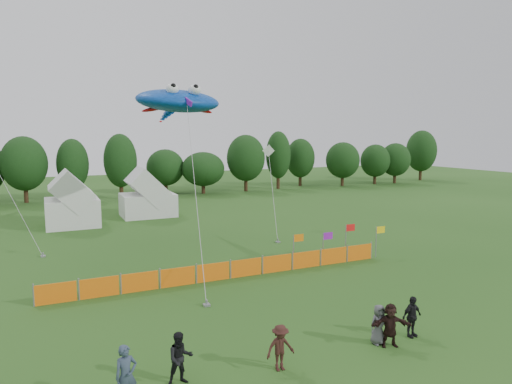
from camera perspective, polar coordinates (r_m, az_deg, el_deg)
name	(u,v)px	position (r m, az deg, el deg)	size (l,w,h in m)	color
ground	(319,338)	(19.29, 7.92, -17.65)	(160.00, 160.00, 0.00)	#234C16
treeline	(140,164)	(60.74, -14.30, 3.35)	(104.57, 8.78, 8.36)	#382314
tent_left	(72,204)	(43.39, -22.03, -1.34)	(4.50, 4.50, 3.97)	silver
tent_right	(148,198)	(46.35, -13.39, -0.69)	(5.16, 4.13, 3.65)	silver
barrier_fence	(230,270)	(26.07, -3.30, -9.70)	(19.90, 0.06, 1.00)	orange
flag_row	(338,240)	(29.77, 10.21, -5.87)	(6.73, 0.67, 2.24)	gray
spectator_a	(126,376)	(15.18, -15.94, -21.20)	(0.69, 0.45, 1.88)	#313F52
spectator_b	(180,358)	(15.94, -9.45, -19.82)	(0.85, 0.66, 1.75)	black
spectator_c	(280,348)	(16.57, 3.06, -18.86)	(1.05, 0.60, 1.62)	#351915
spectator_d	(412,317)	(19.94, 18.90, -14.51)	(0.98, 0.41, 1.67)	black
spectator_e	(379,324)	(18.98, 15.10, -15.69)	(0.76, 0.50, 1.56)	#4B4B50
spectator_f	(390,325)	(18.87, 16.44, -15.67)	(1.57, 0.50, 1.69)	black
stingray_kite	(177,102)	(34.81, -9.81, 11.06)	(7.53, 21.96, 11.65)	blue
small_kite_white	(271,175)	(39.05, 1.89, 2.09)	(3.55, 7.62, 7.16)	white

